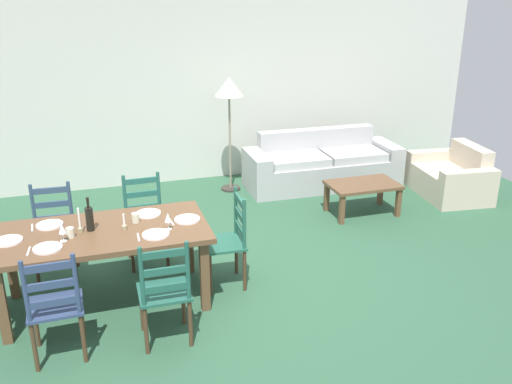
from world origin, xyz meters
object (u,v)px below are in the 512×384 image
(dining_chair_head_east, at_px, (229,240))
(coffee_cup_secondary, at_px, (70,233))
(wine_bottle, at_px, (90,218))
(wine_glass_near_right, at_px, (168,218))
(coffee_cup_primary, at_px, (135,218))
(dining_chair_far_left, at_px, (54,231))
(dining_chair_near_left, at_px, (55,306))
(coffee_table, at_px, (363,188))
(dining_chair_near_right, at_px, (165,292))
(dining_chair_far_right, at_px, (145,220))
(wine_glass_near_left, at_px, (62,230))
(couch, at_px, (321,166))
(standing_lamp, at_px, (229,94))
(dining_table, at_px, (103,239))

(dining_chair_head_east, xyz_separation_m, coffee_cup_secondary, (-1.45, -0.09, 0.32))
(wine_bottle, height_order, wine_glass_near_right, wine_bottle)
(coffee_cup_primary, bearing_deg, coffee_cup_secondary, -164.45)
(dining_chair_far_left, bearing_deg, dining_chair_near_left, -88.35)
(coffee_cup_secondary, distance_m, coffee_table, 3.83)
(dining_chair_near_right, bearing_deg, dining_chair_far_left, 120.46)
(dining_chair_far_left, distance_m, dining_chair_far_right, 0.92)
(dining_chair_far_left, relative_size, wine_glass_near_left, 5.96)
(dining_chair_far_right, relative_size, coffee_table, 1.07)
(wine_glass_near_left, bearing_deg, dining_chair_head_east, 5.75)
(wine_glass_near_right, bearing_deg, dining_chair_near_left, -149.99)
(dining_chair_far_right, distance_m, wine_glass_near_left, 1.25)
(wine_glass_near_right, bearing_deg, coffee_cup_secondary, 173.82)
(dining_chair_near_left, xyz_separation_m, dining_chair_head_east, (1.60, 0.75, 0.00))
(wine_glass_near_left, xyz_separation_m, wine_glass_near_right, (0.90, -0.03, 0.00))
(couch, bearing_deg, dining_chair_far_left, -155.05)
(dining_chair_head_east, bearing_deg, dining_chair_near_left, -154.77)
(coffee_cup_primary, distance_m, coffee_table, 3.24)
(coffee_cup_secondary, xyz_separation_m, couch, (3.52, 2.54, -0.50))
(standing_lamp, bearing_deg, wine_glass_near_right, -115.22)
(wine_bottle, bearing_deg, dining_chair_far_left, 117.25)
(dining_chair_far_right, height_order, couch, dining_chair_far_right)
(dining_chair_head_east, xyz_separation_m, wine_glass_near_right, (-0.60, -0.18, 0.38))
(dining_chair_near_left, xyz_separation_m, dining_chair_far_right, (0.88, 1.50, 0.00))
(dining_chair_head_east, relative_size, coffee_cup_primary, 10.67)
(dining_chair_far_right, height_order, coffee_cup_secondary, dining_chair_far_right)
(dining_chair_near_right, bearing_deg, coffee_cup_primary, 97.91)
(dining_chair_far_right, bearing_deg, dining_chair_near_right, -91.00)
(wine_glass_near_right, xyz_separation_m, couch, (2.67, 2.63, -0.57))
(dining_chair_head_east, bearing_deg, dining_table, -178.97)
(wine_bottle, relative_size, coffee_cup_primary, 3.51)
(dining_table, distance_m, coffee_cup_primary, 0.35)
(wine_bottle, bearing_deg, wine_glass_near_right, -15.96)
(dining_chair_near_left, height_order, dining_chair_near_right, same)
(coffee_cup_secondary, bearing_deg, coffee_table, 20.29)
(wine_bottle, height_order, coffee_cup_primary, wine_bottle)
(wine_glass_near_right, bearing_deg, dining_chair_far_right, 97.35)
(dining_chair_far_right, distance_m, wine_glass_near_right, 1.00)
(coffee_cup_primary, relative_size, coffee_table, 0.10)
(dining_table, height_order, coffee_cup_primary, coffee_cup_primary)
(dining_table, bearing_deg, dining_chair_near_right, -60.65)
(dining_chair_far_right, xyz_separation_m, couch, (2.79, 1.71, -0.19))
(dining_chair_near_right, distance_m, dining_chair_head_east, 1.09)
(coffee_cup_primary, relative_size, coffee_cup_secondary, 1.00)
(dining_table, xyz_separation_m, standing_lamp, (1.90, 2.65, 0.75))
(wine_glass_near_left, bearing_deg, dining_chair_far_left, 98.63)
(dining_chair_near_right, bearing_deg, dining_chair_far_right, 89.00)
(dining_table, relative_size, dining_chair_near_right, 1.98)
(dining_chair_near_left, height_order, wine_bottle, wine_bottle)
(coffee_cup_primary, xyz_separation_m, couch, (2.94, 2.37, -0.50))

